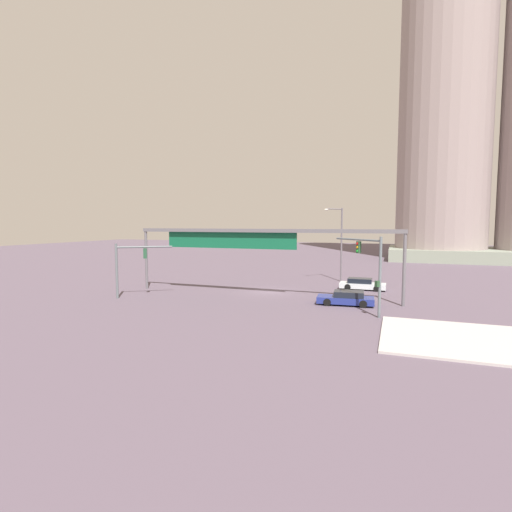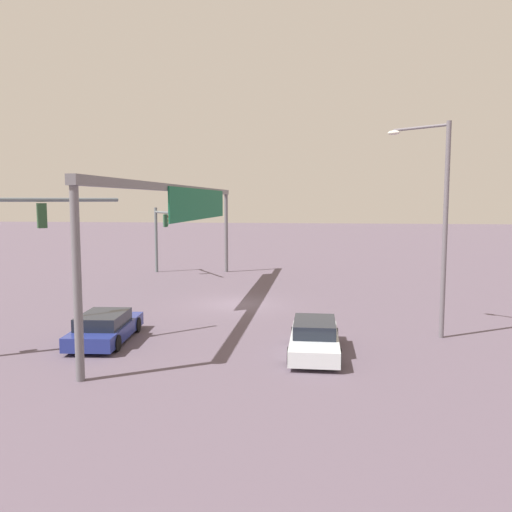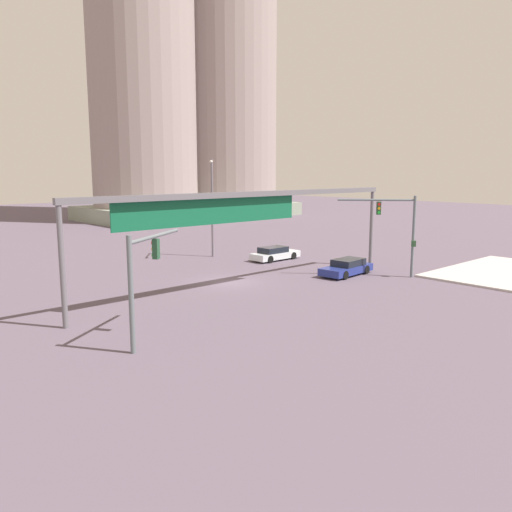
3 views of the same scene
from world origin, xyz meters
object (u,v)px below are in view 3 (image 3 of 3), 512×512
(traffic_signal_near_corner, at_px, (398,223))
(sedan_car_approaching, at_px, (347,267))
(traffic_signal_opposite_side, at_px, (143,269))
(sedan_car_waiting_far, at_px, (275,254))
(streetlamp_curved_arm, at_px, (212,201))

(traffic_signal_near_corner, height_order, sedan_car_approaching, traffic_signal_near_corner)
(traffic_signal_opposite_side, bearing_deg, sedan_car_approaching, -22.83)
(sedan_car_approaching, relative_size, sedan_car_waiting_far, 1.04)
(traffic_signal_near_corner, height_order, traffic_signal_opposite_side, traffic_signal_near_corner)
(traffic_signal_opposite_side, xyz_separation_m, sedan_car_approaching, (19.62, 3.76, -2.94))
(traffic_signal_opposite_side, height_order, sedan_car_waiting_far, traffic_signal_opposite_side)
(streetlamp_curved_arm, relative_size, sedan_car_approaching, 1.81)
(sedan_car_waiting_far, bearing_deg, streetlamp_curved_arm, 121.35)
(sedan_car_waiting_far, bearing_deg, traffic_signal_opposite_side, -149.42)
(sedan_car_approaching, distance_m, sedan_car_waiting_far, 8.49)
(traffic_signal_opposite_side, distance_m, sedan_car_approaching, 20.20)
(streetlamp_curved_arm, bearing_deg, sedan_car_waiting_far, 70.26)
(sedan_car_approaching, bearing_deg, streetlamp_curved_arm, -84.26)
(traffic_signal_near_corner, height_order, sedan_car_waiting_far, traffic_signal_near_corner)
(streetlamp_curved_arm, xyz_separation_m, sedan_car_approaching, (2.51, -13.46, -4.59))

